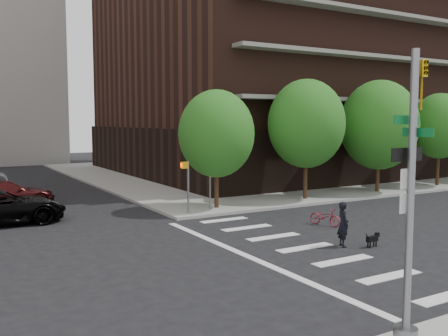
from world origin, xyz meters
name	(u,v)px	position (x,y,z in m)	size (l,w,h in m)	color
ground	(237,259)	(0.00, 0.00, 0.00)	(120.00, 120.00, 0.00)	black
sidewalk_ne	(290,169)	(20.50, 23.50, 0.07)	(39.00, 33.00, 0.15)	gray
crosswalk	(288,250)	(2.21, 0.00, 0.01)	(3.85, 13.00, 0.01)	silver
tree_a	(216,134)	(4.00, 8.50, 4.04)	(4.00, 4.00, 5.90)	#301E11
tree_b	(306,124)	(10.00, 8.50, 4.54)	(4.50, 4.50, 6.65)	#301E11
tree_c	(379,125)	(16.00, 8.50, 4.45)	(5.00, 5.00, 6.80)	#301E11
tree_d	(439,126)	(22.00, 8.50, 4.34)	(4.00, 4.00, 6.20)	#301E11
traffic_signal	(410,221)	(-0.47, -7.49, 2.70)	(0.90, 0.75, 6.00)	slate
pedestrian_signal	(193,178)	(2.32, 7.92, 1.85)	(2.18, 0.67, 2.60)	slate
parked_car_black	(0,208)	(-6.32, 10.22, 0.79)	(5.71, 2.63, 1.59)	black
parked_car_maroon	(6,194)	(-5.50, 15.15, 0.74)	(5.09, 2.07, 1.48)	#401112
scooter	(325,217)	(6.34, 2.66, 0.40)	(0.54, 1.54, 0.81)	maroon
dog_walker	(343,224)	(4.35, -0.57, 0.86)	(0.41, 0.62, 1.71)	black
dog	(373,238)	(5.27, -1.19, 0.33)	(0.62, 0.19, 0.52)	black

